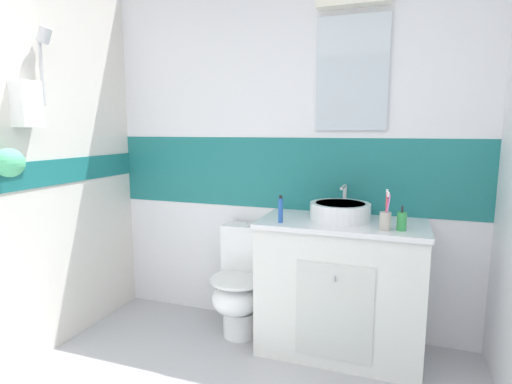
# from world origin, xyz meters

# --- Properties ---
(wall_back_tiled) EXTENTS (3.20, 0.20, 2.50)m
(wall_back_tiled) POSITION_xyz_m (0.01, 2.45, 1.26)
(wall_back_tiled) COLOR white
(wall_back_tiled) RESTS_ON ground_plane
(vanity_cabinet) EXTENTS (1.00, 0.53, 0.85)m
(vanity_cabinet) POSITION_xyz_m (0.43, 2.14, 0.43)
(vanity_cabinet) COLOR silver
(vanity_cabinet) RESTS_ON ground_plane
(sink_basin) EXTENTS (0.37, 0.42, 0.20)m
(sink_basin) POSITION_xyz_m (0.41, 2.19, 0.91)
(sink_basin) COLOR white
(sink_basin) RESTS_ON vanity_cabinet
(toilet) EXTENTS (0.37, 0.50, 0.76)m
(toilet) POSITION_xyz_m (-0.24, 2.15, 0.35)
(toilet) COLOR white
(toilet) RESTS_ON ground_plane
(toothbrush_cup) EXTENTS (0.06, 0.06, 0.23)m
(toothbrush_cup) POSITION_xyz_m (0.69, 1.99, 0.91)
(toothbrush_cup) COLOR #B2ADA3
(toothbrush_cup) RESTS_ON vanity_cabinet
(soap_dispenser) EXTENTS (0.05, 0.05, 0.14)m
(soap_dispenser) POSITION_xyz_m (0.77, 2.01, 0.90)
(soap_dispenser) COLOR green
(soap_dispenser) RESTS_ON vanity_cabinet
(toothpaste_tube_upright) EXTENTS (0.03, 0.03, 0.17)m
(toothpaste_tube_upright) POSITION_xyz_m (0.09, 1.98, 0.93)
(toothpaste_tube_upright) COLOR #2659B2
(toothpaste_tube_upright) RESTS_ON vanity_cabinet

